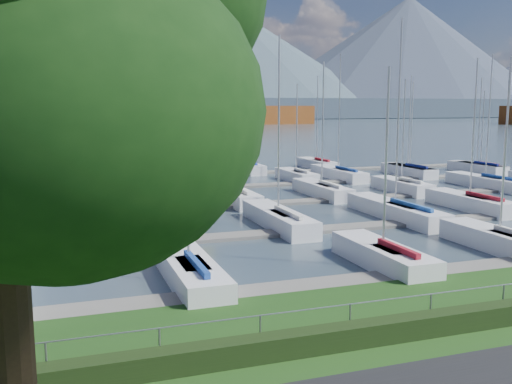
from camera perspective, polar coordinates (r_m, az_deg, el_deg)
name	(u,v)px	position (r m, az deg, el deg)	size (l,w,h in m)	color
path	(434,377)	(17.08, 17.42, -17.28)	(160.00, 2.00, 0.04)	black
water	(80,123)	(275.51, -17.16, 6.60)	(800.00, 540.00, 0.20)	#3A4955
hedge	(384,331)	(18.91, 12.68, -13.37)	(80.00, 0.70, 0.70)	black
fence	(378,301)	(18.93, 12.12, -10.58)	(0.04, 0.04, 80.00)	gray
foothill	(75,108)	(345.38, -17.62, 7.97)	(900.00, 80.00, 12.00)	#425160
mountains	(81,48)	(422.04, -17.13, 13.57)	(1190.00, 360.00, 115.00)	#485B69
docks	(195,208)	(42.97, -6.09, -1.61)	(90.00, 41.60, 0.25)	slate
crane	(194,132)	(45.31, -6.18, 5.98)	(5.16, 13.30, 22.35)	#585A5F
cargo_ship_mid	(186,116)	(235.76, -7.03, 7.60)	(101.52, 24.97, 21.50)	brown
sailboat_fleet	(161,132)	(45.26, -9.47, 5.94)	(74.67, 50.15, 13.58)	navy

